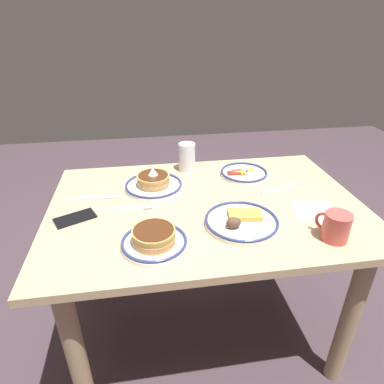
{
  "coord_description": "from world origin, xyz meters",
  "views": [
    {
      "loc": [
        0.23,
        1.11,
        1.4
      ],
      "look_at": [
        0.05,
        -0.05,
        0.77
      ],
      "focal_mm": 30.87,
      "sensor_mm": 36.0,
      "label": 1
    }
  ],
  "objects_px": {
    "plate_center_pancakes": "(154,183)",
    "coffee_mug": "(336,226)",
    "cell_phone": "(75,218)",
    "tea_spoon": "(133,208)",
    "butter_knife": "(93,198)",
    "fork_near": "(282,188)",
    "plate_far_side": "(154,240)",
    "plate_far_companion": "(241,221)",
    "drinking_glass": "(187,159)",
    "paper_napkin": "(313,211)",
    "plate_near_main": "(244,173)"
  },
  "relations": [
    {
      "from": "tea_spoon",
      "to": "fork_near",
      "type": "bearing_deg",
      "value": -174.03
    },
    {
      "from": "coffee_mug",
      "to": "drinking_glass",
      "type": "bearing_deg",
      "value": -56.81
    },
    {
      "from": "coffee_mug",
      "to": "paper_napkin",
      "type": "height_order",
      "value": "coffee_mug"
    },
    {
      "from": "cell_phone",
      "to": "plate_far_companion",
      "type": "bearing_deg",
      "value": 142.28
    },
    {
      "from": "plate_far_companion",
      "to": "drinking_glass",
      "type": "bearing_deg",
      "value": -75.73
    },
    {
      "from": "plate_center_pancakes",
      "to": "cell_phone",
      "type": "bearing_deg",
      "value": 33.61
    },
    {
      "from": "cell_phone",
      "to": "paper_napkin",
      "type": "bearing_deg",
      "value": 149.17
    },
    {
      "from": "plate_far_side",
      "to": "tea_spoon",
      "type": "height_order",
      "value": "plate_far_side"
    },
    {
      "from": "plate_far_companion",
      "to": "butter_knife",
      "type": "distance_m",
      "value": 0.61
    },
    {
      "from": "plate_near_main",
      "to": "drinking_glass",
      "type": "xyz_separation_m",
      "value": [
        0.25,
        -0.1,
        0.05
      ]
    },
    {
      "from": "butter_knife",
      "to": "tea_spoon",
      "type": "height_order",
      "value": "tea_spoon"
    },
    {
      "from": "butter_knife",
      "to": "coffee_mug",
      "type": "bearing_deg",
      "value": 153.9
    },
    {
      "from": "cell_phone",
      "to": "tea_spoon",
      "type": "xyz_separation_m",
      "value": [
        -0.21,
        -0.04,
        0.0
      ]
    },
    {
      "from": "paper_napkin",
      "to": "butter_knife",
      "type": "height_order",
      "value": "butter_knife"
    },
    {
      "from": "fork_near",
      "to": "plate_near_main",
      "type": "bearing_deg",
      "value": -51.07
    },
    {
      "from": "plate_far_side",
      "to": "butter_knife",
      "type": "relative_size",
      "value": 0.92
    },
    {
      "from": "drinking_glass",
      "to": "tea_spoon",
      "type": "bearing_deg",
      "value": 51.31
    },
    {
      "from": "plate_center_pancakes",
      "to": "plate_far_side",
      "type": "bearing_deg",
      "value": 87.21
    },
    {
      "from": "plate_near_main",
      "to": "plate_far_side",
      "type": "relative_size",
      "value": 1.0
    },
    {
      "from": "drinking_glass",
      "to": "paper_napkin",
      "type": "xyz_separation_m",
      "value": [
        -0.43,
        0.45,
        -0.06
      ]
    },
    {
      "from": "fork_near",
      "to": "tea_spoon",
      "type": "bearing_deg",
      "value": 5.97
    },
    {
      "from": "drinking_glass",
      "to": "fork_near",
      "type": "distance_m",
      "value": 0.46
    },
    {
      "from": "coffee_mug",
      "to": "fork_near",
      "type": "distance_m",
      "value": 0.37
    },
    {
      "from": "plate_center_pancakes",
      "to": "coffee_mug",
      "type": "xyz_separation_m",
      "value": [
        -0.57,
        0.46,
        0.03
      ]
    },
    {
      "from": "plate_far_companion",
      "to": "paper_napkin",
      "type": "height_order",
      "value": "plate_far_companion"
    },
    {
      "from": "plate_far_companion",
      "to": "coffee_mug",
      "type": "xyz_separation_m",
      "value": [
        -0.28,
        0.13,
        0.04
      ]
    },
    {
      "from": "plate_near_main",
      "to": "paper_napkin",
      "type": "height_order",
      "value": "plate_near_main"
    },
    {
      "from": "cell_phone",
      "to": "tea_spoon",
      "type": "bearing_deg",
      "value": 165.55
    },
    {
      "from": "plate_far_side",
      "to": "plate_far_companion",
      "type": "bearing_deg",
      "value": -166.37
    },
    {
      "from": "plate_far_side",
      "to": "cell_phone",
      "type": "bearing_deg",
      "value": -36.17
    },
    {
      "from": "drinking_glass",
      "to": "tea_spoon",
      "type": "height_order",
      "value": "drinking_glass"
    },
    {
      "from": "paper_napkin",
      "to": "butter_knife",
      "type": "bearing_deg",
      "value": -15.28
    },
    {
      "from": "plate_far_companion",
      "to": "drinking_glass",
      "type": "xyz_separation_m",
      "value": [
        0.13,
        -0.49,
        0.05
      ]
    },
    {
      "from": "plate_far_companion",
      "to": "fork_near",
      "type": "relative_size",
      "value": 1.3
    },
    {
      "from": "drinking_glass",
      "to": "paper_napkin",
      "type": "distance_m",
      "value": 0.62
    },
    {
      "from": "butter_knife",
      "to": "tea_spoon",
      "type": "bearing_deg",
      "value": 146.55
    },
    {
      "from": "plate_far_companion",
      "to": "coffee_mug",
      "type": "bearing_deg",
      "value": 155.42
    },
    {
      "from": "cell_phone",
      "to": "paper_napkin",
      "type": "xyz_separation_m",
      "value": [
        -0.89,
        0.08,
        -0.0
      ]
    },
    {
      "from": "plate_near_main",
      "to": "coffee_mug",
      "type": "distance_m",
      "value": 0.54
    },
    {
      "from": "coffee_mug",
      "to": "drinking_glass",
      "type": "relative_size",
      "value": 0.83
    },
    {
      "from": "paper_napkin",
      "to": "coffee_mug",
      "type": "bearing_deg",
      "value": 83.82
    },
    {
      "from": "plate_far_companion",
      "to": "cell_phone",
      "type": "xyz_separation_m",
      "value": [
        0.59,
        -0.13,
        -0.01
      ]
    },
    {
      "from": "plate_far_side",
      "to": "fork_near",
      "type": "relative_size",
      "value": 1.07
    },
    {
      "from": "plate_far_side",
      "to": "tea_spoon",
      "type": "relative_size",
      "value": 1.03
    },
    {
      "from": "paper_napkin",
      "to": "plate_near_main",
      "type": "bearing_deg",
      "value": -63.45
    },
    {
      "from": "plate_near_main",
      "to": "plate_center_pancakes",
      "type": "relative_size",
      "value": 0.88
    },
    {
      "from": "coffee_mug",
      "to": "drinking_glass",
      "type": "height_order",
      "value": "drinking_glass"
    },
    {
      "from": "plate_near_main",
      "to": "cell_phone",
      "type": "relative_size",
      "value": 1.51
    },
    {
      "from": "cell_phone",
      "to": "fork_near",
      "type": "height_order",
      "value": "cell_phone"
    },
    {
      "from": "plate_near_main",
      "to": "fork_near",
      "type": "xyz_separation_m",
      "value": [
        -0.12,
        0.15,
        -0.01
      ]
    }
  ]
}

